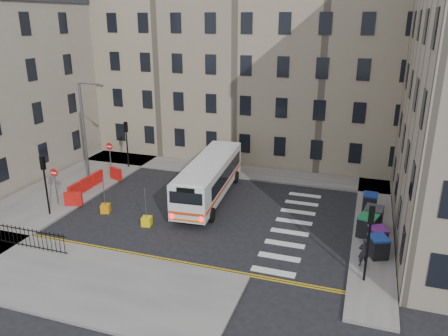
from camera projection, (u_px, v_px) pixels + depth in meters
The scene contains 23 objects.
ground at pixel (235, 216), 29.83m from camera, with size 120.00×120.00×0.00m, color black.
pavement_north at pixel (199, 167), 39.31m from camera, with size 36.00×3.20×0.15m, color slate.
pavement_east at pixel (374, 209), 30.68m from camera, with size 2.40×26.00×0.15m, color slate.
pavement_west at pixel (72, 186), 34.91m from camera, with size 6.00×22.00×0.15m, color slate.
pavement_sw at pixel (52, 274), 22.94m from camera, with size 20.00×6.00×0.15m, color slate.
terrace_north at pixel (214, 63), 43.01m from camera, with size 38.30×10.80×17.20m.
traffic_light_east at pixel (369, 232), 21.37m from camera, with size 0.28×0.22×4.10m.
traffic_light_nw at pixel (127, 137), 38.32m from camera, with size 0.28×0.22×4.10m.
traffic_light_sw at pixel (45, 176), 28.91m from camera, with size 0.28×0.22×4.10m.
streetlamp at pixel (84, 132), 34.11m from camera, with size 0.50×0.22×8.14m.
no_entry_north at pixel (110, 152), 36.94m from camera, with size 0.60×0.08×3.00m.
no_entry_south at pixel (55, 179), 30.67m from camera, with size 0.60×0.08×3.00m.
roadworks_barriers at pixel (90, 185), 33.62m from camera, with size 1.66×6.26×1.00m.
iron_railings at pixel (11, 235), 25.61m from camera, with size 7.80×0.04×1.20m.
bus at pixel (209, 177), 32.21m from camera, with size 3.38×10.98×2.93m.
wheelie_bin_a at pixel (378, 247), 24.28m from camera, with size 1.31×1.38×1.21m.
wheelie_bin_b at pixel (377, 237), 25.43m from camera, with size 1.24×1.31×1.16m.
wheelie_bin_c at pixel (367, 226), 26.56m from camera, with size 1.36×1.47×1.34m.
wheelie_bin_d at pixel (373, 217), 27.62m from camera, with size 1.27×1.41×1.39m.
wheelie_bin_e at pixel (370, 202), 30.13m from camera, with size 1.00×1.14×1.22m.
pedestrian at pixel (364, 252), 23.29m from camera, with size 0.60×0.39×1.64m, color black.
bollard_yellow at pixel (106, 208), 30.26m from camera, with size 0.60×0.60×0.60m, color orange.
bollard_chevron at pixel (147, 221), 28.35m from camera, with size 0.60×0.60×0.60m, color yellow.
Camera 1 is at (7.93, -25.95, 12.82)m, focal length 35.00 mm.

